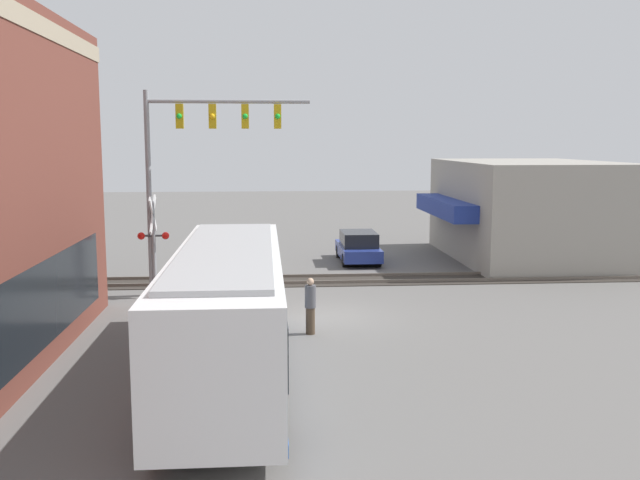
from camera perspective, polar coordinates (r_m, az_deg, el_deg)
The scene contains 8 objects.
ground_plane at distance 24.06m, azimuth 0.16°, elevation -6.06°, with size 120.00×120.00×0.00m, color #605E5B.
shop_building at distance 36.75m, azimuth 16.20°, elevation 2.31°, with size 11.09×8.42×4.84m.
city_bus at distance 17.71m, azimuth -7.36°, elevation -5.27°, with size 11.82×2.59×3.24m.
traffic_signal_gantry at distance 27.06m, azimuth -9.78°, elevation 7.57°, with size 0.42×6.11×7.67m.
crossing_signal at distance 27.39m, azimuth -13.18°, elevation 0.33°, with size 1.41×1.18×3.81m.
rail_track_near at distance 29.90m, azimuth -0.76°, elevation -3.24°, with size 2.60×60.00×0.15m.
parked_car_blue at distance 34.46m, azimuth 3.08°, elevation -0.64°, with size 4.36×1.82×1.50m.
pedestrian_near_bus at distance 21.62m, azimuth -0.78°, elevation -5.26°, with size 0.34×0.34×1.73m.
Camera 1 is at (-23.27, 1.87, 5.81)m, focal length 40.00 mm.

